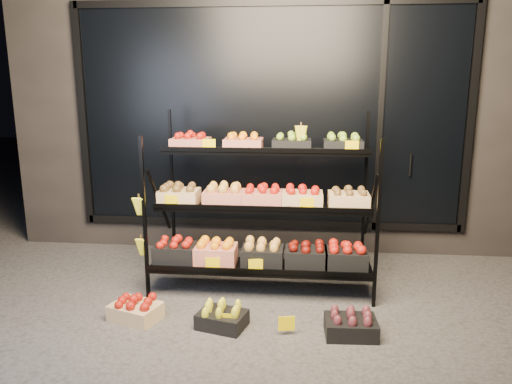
# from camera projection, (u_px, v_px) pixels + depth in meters

# --- Properties ---
(ground) EXTENTS (24.00, 24.00, 0.00)m
(ground) POSITION_uv_depth(u_px,v_px,m) (257.00, 311.00, 4.35)
(ground) COLOR #514F4C
(ground) RESTS_ON ground
(building) EXTENTS (6.00, 2.08, 3.50)m
(building) POSITION_uv_depth(u_px,v_px,m) (275.00, 96.00, 6.47)
(building) COLOR #2D2826
(building) RESTS_ON ground
(display_rack) EXTENTS (2.18, 1.02, 1.66)m
(display_rack) POSITION_uv_depth(u_px,v_px,m) (261.00, 206.00, 4.76)
(display_rack) COLOR black
(display_rack) RESTS_ON ground
(tag_floor_a) EXTENTS (0.13, 0.01, 0.12)m
(tag_floor_a) POSITION_uv_depth(u_px,v_px,m) (227.00, 325.00, 3.97)
(tag_floor_a) COLOR #FFD900
(tag_floor_a) RESTS_ON ground
(tag_floor_b) EXTENTS (0.13, 0.01, 0.12)m
(tag_floor_b) POSITION_uv_depth(u_px,v_px,m) (287.00, 328.00, 3.93)
(tag_floor_b) COLOR #FFD900
(tag_floor_b) RESTS_ON ground
(floor_crate_left) EXTENTS (0.47, 0.41, 0.20)m
(floor_crate_left) POSITION_uv_depth(u_px,v_px,m) (135.00, 309.00, 4.18)
(floor_crate_left) COLOR #DAB67E
(floor_crate_left) RESTS_ON ground
(floor_crate_midleft) EXTENTS (0.44, 0.37, 0.19)m
(floor_crate_midleft) POSITION_uv_depth(u_px,v_px,m) (222.00, 317.00, 4.05)
(floor_crate_midleft) COLOR black
(floor_crate_midleft) RESTS_ON ground
(floor_crate_right) EXTENTS (0.41, 0.31, 0.20)m
(floor_crate_right) POSITION_uv_depth(u_px,v_px,m) (351.00, 324.00, 3.92)
(floor_crate_right) COLOR black
(floor_crate_right) RESTS_ON ground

